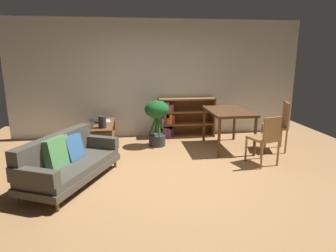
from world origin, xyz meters
name	(u,v)px	position (x,y,z in m)	size (l,w,h in m)	color
ground_plane	(176,179)	(0.00, 0.00, 0.00)	(8.16, 8.16, 0.00)	#A87A4C
back_wall_panel	(158,79)	(0.00, 2.70, 1.35)	(6.80, 0.10, 2.70)	silver
fabric_couch	(67,160)	(-1.63, 0.09, 0.36)	(1.37, 1.86, 0.75)	brown
media_console	(104,136)	(-1.22, 1.77, 0.25)	(0.39, 1.25, 0.52)	brown
open_laptop	(101,121)	(-1.29, 1.95, 0.54)	(0.47, 0.37, 0.07)	silver
desk_speaker	(102,122)	(-1.21, 1.41, 0.64)	(0.15, 0.15, 0.23)	#2D2823
potted_floor_plant	(157,117)	(-0.11, 1.80, 0.64)	(0.52, 0.54, 0.98)	#333338
dining_table	(228,114)	(1.32, 1.46, 0.71)	(0.81, 1.23, 0.80)	#56351E
dining_chair_near	(266,137)	(1.65, 0.41, 0.51)	(0.52, 0.54, 0.88)	olive
dining_chair_far	(279,123)	(2.29, 1.18, 0.56)	(0.54, 0.56, 0.99)	olive
bookshelf	(182,117)	(0.54, 2.50, 0.45)	(1.32, 0.35, 0.92)	brown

